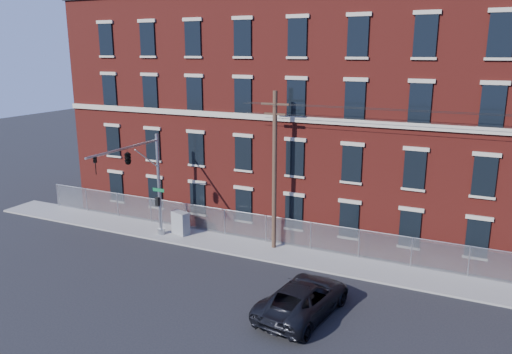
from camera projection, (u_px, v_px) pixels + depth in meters
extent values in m
plane|color=black|center=(202.00, 278.00, 28.09)|extent=(140.00, 140.00, 0.00)
cube|color=gray|center=(436.00, 281.00, 27.52)|extent=(65.00, 3.00, 0.12)
cube|color=maroon|center=(461.00, 119.00, 33.46)|extent=(55.00, 14.00, 16.00)
cube|color=#A79E8B|center=(453.00, 129.00, 27.18)|extent=(55.00, 0.18, 0.35)
cube|color=black|center=(116.00, 187.00, 38.50)|extent=(1.20, 0.10, 2.20)
cube|color=black|center=(113.00, 141.00, 37.62)|extent=(1.20, 0.10, 2.20)
cube|color=black|center=(110.00, 90.00, 36.68)|extent=(1.20, 0.10, 2.20)
cube|color=black|center=(106.00, 40.00, 35.79)|extent=(1.20, 0.10, 2.20)
cube|color=black|center=(155.00, 193.00, 37.00)|extent=(1.20, 0.10, 2.20)
cube|color=black|center=(153.00, 145.00, 36.11)|extent=(1.20, 0.10, 2.20)
cube|color=black|center=(150.00, 92.00, 35.17)|extent=(1.20, 0.10, 2.20)
cube|color=black|center=(147.00, 39.00, 34.29)|extent=(1.20, 0.10, 2.20)
cube|color=black|center=(198.00, 199.00, 35.49)|extent=(1.20, 0.10, 2.20)
cube|color=black|center=(196.00, 149.00, 34.60)|extent=(1.20, 0.10, 2.20)
cube|color=black|center=(194.00, 94.00, 33.66)|extent=(1.20, 0.10, 2.20)
cube|color=black|center=(193.00, 39.00, 32.78)|extent=(1.20, 0.10, 2.20)
cube|color=black|center=(244.00, 205.00, 33.98)|extent=(1.20, 0.10, 2.20)
cube|color=black|center=(243.00, 153.00, 33.09)|extent=(1.20, 0.10, 2.20)
cube|color=black|center=(243.00, 96.00, 32.15)|extent=(1.20, 0.10, 2.20)
cube|color=black|center=(243.00, 38.00, 31.27)|extent=(1.20, 0.10, 2.20)
cube|color=black|center=(294.00, 212.00, 32.47)|extent=(1.20, 0.10, 2.20)
cube|color=black|center=(295.00, 158.00, 31.58)|extent=(1.20, 0.10, 2.20)
cube|color=black|center=(296.00, 98.00, 30.65)|extent=(1.20, 0.10, 2.20)
cube|color=black|center=(297.00, 37.00, 29.76)|extent=(1.20, 0.10, 2.20)
cube|color=black|center=(349.00, 220.00, 30.96)|extent=(1.20, 0.10, 2.20)
cube|color=black|center=(352.00, 164.00, 30.07)|extent=(1.20, 0.10, 2.20)
cube|color=black|center=(355.00, 101.00, 29.14)|extent=(1.20, 0.10, 2.20)
cube|color=black|center=(358.00, 37.00, 28.25)|extent=(1.20, 0.10, 2.20)
cube|color=black|center=(410.00, 229.00, 29.45)|extent=(1.20, 0.10, 2.20)
cube|color=black|center=(415.00, 170.00, 28.56)|extent=(1.20, 0.10, 2.20)
cube|color=black|center=(420.00, 103.00, 27.63)|extent=(1.20, 0.10, 2.20)
cube|color=black|center=(425.00, 36.00, 26.74)|extent=(1.20, 0.10, 2.20)
cube|color=black|center=(477.00, 238.00, 27.94)|extent=(1.20, 0.10, 2.20)
cube|color=black|center=(484.00, 176.00, 27.05)|extent=(1.20, 0.10, 2.20)
cube|color=black|center=(493.00, 106.00, 26.12)|extent=(1.20, 0.10, 2.20)
cube|color=black|center=(501.00, 35.00, 25.23)|extent=(1.20, 0.10, 2.20)
cube|color=#A5A8AD|center=(440.00, 257.00, 28.43)|extent=(59.00, 0.02, 1.80)
cylinder|color=#9EA0A5|center=(441.00, 242.00, 28.20)|extent=(59.00, 0.04, 0.04)
cylinder|color=#9EA0A5|center=(57.00, 195.00, 40.57)|extent=(0.06, 0.06, 1.85)
cylinder|color=#9EA0A5|center=(86.00, 200.00, 39.29)|extent=(0.06, 0.06, 1.85)
cylinder|color=#9EA0A5|center=(118.00, 205.00, 38.01)|extent=(0.06, 0.06, 1.85)
cylinder|color=#9EA0A5|center=(151.00, 210.00, 36.73)|extent=(0.06, 0.06, 1.85)
cylinder|color=#9EA0A5|center=(186.00, 216.00, 35.45)|extent=(0.06, 0.06, 1.85)
cylinder|color=#9EA0A5|center=(225.00, 222.00, 34.18)|extent=(0.06, 0.06, 1.85)
cylinder|color=#9EA0A5|center=(266.00, 229.00, 32.90)|extent=(0.06, 0.06, 1.85)
cylinder|color=#9EA0A5|center=(311.00, 236.00, 31.62)|extent=(0.06, 0.06, 1.85)
cylinder|color=#9EA0A5|center=(359.00, 244.00, 30.34)|extent=(0.06, 0.06, 1.85)
cylinder|color=#9EA0A5|center=(412.00, 252.00, 29.06)|extent=(0.06, 0.06, 1.85)
cylinder|color=#9EA0A5|center=(469.00, 261.00, 27.79)|extent=(0.06, 0.06, 1.85)
cylinder|color=#9EA0A5|center=(159.00, 185.00, 33.61)|extent=(0.22, 0.22, 7.00)
cylinder|color=#9EA0A5|center=(161.00, 231.00, 34.43)|extent=(0.50, 0.50, 0.40)
cylinder|color=#9EA0A5|center=(124.00, 148.00, 30.00)|extent=(0.14, 6.50, 0.14)
cylinder|color=#9EA0A5|center=(146.00, 158.00, 32.04)|extent=(0.08, 2.18, 1.56)
cube|color=#0C592D|center=(158.00, 190.00, 33.53)|extent=(0.90, 0.03, 0.22)
cube|color=black|center=(158.00, 202.00, 33.66)|extent=(0.25, 0.25, 0.60)
imported|color=black|center=(95.00, 166.00, 27.90)|extent=(0.16, 0.20, 1.00)
imported|color=black|center=(128.00, 156.00, 30.35)|extent=(0.53, 2.48, 1.00)
cylinder|color=#473023|center=(274.00, 172.00, 30.92)|extent=(0.28, 0.28, 10.00)
cube|color=#473023|center=(275.00, 104.00, 29.88)|extent=(1.80, 0.12, 0.12)
cube|color=#473023|center=(275.00, 114.00, 30.03)|extent=(1.40, 0.12, 0.12)
imported|color=black|center=(303.00, 298.00, 24.06)|extent=(3.62, 6.32, 1.66)
cube|color=slate|center=(180.00, 223.00, 34.31)|extent=(1.40, 0.99, 1.58)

